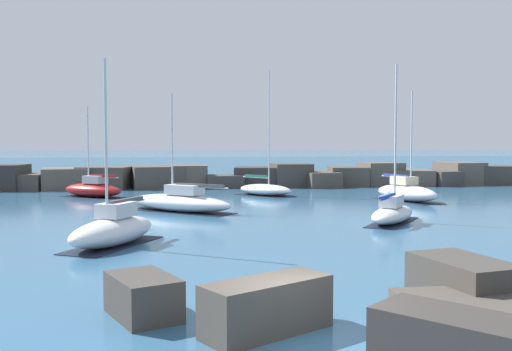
{
  "coord_description": "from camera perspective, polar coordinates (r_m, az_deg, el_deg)",
  "views": [
    {
      "loc": [
        -2.92,
        -12.46,
        4.56
      ],
      "look_at": [
        2.92,
        27.04,
        2.21
      ],
      "focal_mm": 40.0,
      "sensor_mm": 36.0,
      "label": 1
    }
  ],
  "objects": [
    {
      "name": "open_sea_beyond",
      "position": [
        117.63,
        -6.99,
        1.12
      ],
      "size": [
        400.0,
        116.0,
        0.01
      ],
      "color": "#235175",
      "rests_on": "ground"
    },
    {
      "name": "sailboat_moored_0",
      "position": [
        49.17,
        -15.99,
        -1.31
      ],
      "size": [
        6.04,
        5.36,
        7.51
      ],
      "color": "maroon",
      "rests_on": "ground"
    },
    {
      "name": "sailboat_moored_5",
      "position": [
        33.18,
        13.48,
        -3.6
      ],
      "size": [
        4.85,
        5.72,
        8.96
      ],
      "color": "silver",
      "rests_on": "ground"
    },
    {
      "name": "ground_plane",
      "position": [
        13.58,
        4.69,
        -16.25
      ],
      "size": [
        600.0,
        600.0,
        0.0
      ],
      "primitive_type": "plane",
      "color": "#336084"
    },
    {
      "name": "foreground_rocks",
      "position": [
        13.57,
        8.16,
        -14.11
      ],
      "size": [
        16.7,
        9.24,
        1.28
      ],
      "color": "#4C443D",
      "rests_on": "ground"
    },
    {
      "name": "sailboat_moored_3",
      "position": [
        37.79,
        -7.58,
        -2.6
      ],
      "size": [
        7.68,
        6.98,
        7.73
      ],
      "color": "white",
      "rests_on": "ground"
    },
    {
      "name": "breakwater_jetty",
      "position": [
        57.76,
        -5.02,
        -0.18
      ],
      "size": [
        68.18,
        7.04,
        2.48
      ],
      "color": "brown",
      "rests_on": "ground"
    },
    {
      "name": "sailboat_moored_4",
      "position": [
        48.74,
        0.92,
        -1.37
      ],
      "size": [
        5.29,
        5.53,
        10.68
      ],
      "color": "white",
      "rests_on": "ground"
    },
    {
      "name": "sailboat_moored_2",
      "position": [
        26.06,
        -14.09,
        -5.24
      ],
      "size": [
        4.47,
        5.98,
        8.13
      ],
      "color": "white",
      "rests_on": "ground"
    },
    {
      "name": "sailboat_moored_1",
      "position": [
        45.57,
        14.79,
        -1.58
      ],
      "size": [
        4.03,
        6.7,
        8.5
      ],
      "color": "white",
      "rests_on": "ground"
    }
  ]
}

